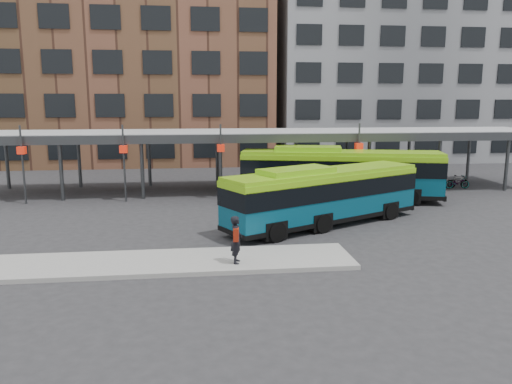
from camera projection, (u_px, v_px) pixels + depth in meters
name	position (u px, v px, depth m)	size (l,w,h in m)	color
ground	(297.00, 239.00, 22.92)	(120.00, 120.00, 0.00)	#28282B
boarding_island	(174.00, 262.00, 19.33)	(14.00, 3.00, 0.18)	gray
canopy	(261.00, 135.00, 34.77)	(40.00, 6.53, 4.80)	#999B9E
building_brick	(141.00, 53.00, 51.00)	(26.00, 14.00, 22.00)	brown
building_grey	(385.00, 65.00, 54.21)	(24.00, 14.00, 20.00)	slate
bus_front	(324.00, 194.00, 25.14)	(10.98, 7.30, 3.08)	#084359
bus_rear	(339.00, 172.00, 31.46)	(12.66, 5.50, 3.42)	#084359
pedestrian	(236.00, 239.00, 18.82)	(0.52, 0.72, 1.82)	black
bike_rack	(437.00, 182.00, 35.92)	(4.99, 1.47, 0.98)	slate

